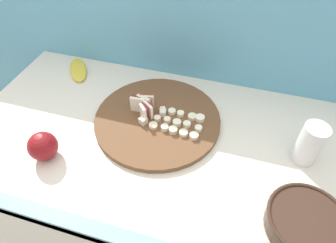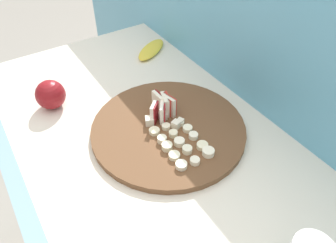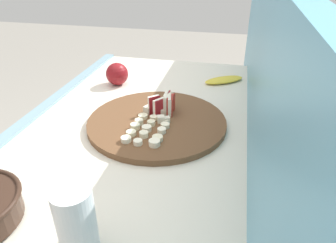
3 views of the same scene
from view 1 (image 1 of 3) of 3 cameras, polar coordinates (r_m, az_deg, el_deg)
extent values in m
cube|color=silver|center=(1.26, -1.31, -16.95)|extent=(1.24, 0.66, 0.90)
cube|color=#7A9EAD|center=(0.74, -9.75, -22.06)|extent=(1.24, 0.04, 0.04)
cube|color=#5BA3C1|center=(1.29, 3.21, 0.83)|extent=(2.40, 0.04, 1.31)
cylinder|color=brown|center=(0.92, -2.11, 0.43)|extent=(0.41, 0.41, 0.02)
cube|color=maroon|center=(0.90, -4.68, 1.84)|extent=(0.03, 0.03, 0.06)
cube|color=white|center=(0.90, -5.02, 1.73)|extent=(0.03, 0.03, 0.06)
cube|color=maroon|center=(0.91, -3.81, 2.64)|extent=(0.04, 0.03, 0.05)
cube|color=white|center=(0.91, -4.13, 2.48)|extent=(0.05, 0.04, 0.05)
cube|color=#B22D23|center=(0.93, -4.57, 3.91)|extent=(0.05, 0.02, 0.06)
cube|color=beige|center=(0.93, -4.86, 3.63)|extent=(0.05, 0.03, 0.06)
cube|color=maroon|center=(0.93, -6.02, 3.66)|extent=(0.05, 0.01, 0.05)
cube|color=#EFE5CC|center=(0.93, -6.14, 3.40)|extent=(0.05, 0.01, 0.05)
cube|color=#B22D23|center=(0.93, -4.22, 4.05)|extent=(0.05, 0.01, 0.06)
cube|color=beige|center=(0.93, -4.27, 3.79)|extent=(0.05, 0.02, 0.06)
cube|color=#EFE5CC|center=(0.92, -4.08, 1.80)|extent=(0.02, 0.02, 0.02)
cube|color=beige|center=(0.93, -1.07, 2.39)|extent=(0.02, 0.02, 0.02)
cube|color=#EFE5CC|center=(0.92, -1.08, 1.74)|extent=(0.03, 0.03, 0.02)
cube|color=#EFE5CC|center=(0.93, -4.15, 2.19)|extent=(0.02, 0.02, 0.02)
cube|color=beige|center=(0.90, -4.97, 0.16)|extent=(0.03, 0.03, 0.02)
cylinder|color=beige|center=(0.89, -2.97, -0.83)|extent=(0.03, 0.03, 0.01)
cylinder|color=#F4EAC6|center=(0.88, -0.67, -1.25)|extent=(0.02, 0.02, 0.02)
cylinder|color=beige|center=(0.87, 1.01, -1.74)|extent=(0.03, 0.03, 0.02)
cylinder|color=beige|center=(0.87, 3.11, -2.31)|extent=(0.03, 0.03, 0.01)
cylinder|color=white|center=(0.86, 5.21, -2.88)|extent=(0.03, 0.03, 0.01)
cylinder|color=#F4EAC6|center=(0.91, -2.16, 0.65)|extent=(0.02, 0.02, 0.01)
cylinder|color=beige|center=(0.90, -0.17, 0.32)|extent=(0.02, 0.02, 0.01)
cylinder|color=white|center=(0.89, 1.79, -0.26)|extent=(0.03, 0.03, 0.01)
cylinder|color=#F4EAC6|center=(0.89, 3.79, -0.60)|extent=(0.02, 0.02, 0.01)
cylinder|color=white|center=(0.88, 6.10, -1.37)|extent=(0.02, 0.02, 0.01)
cylinder|color=white|center=(0.93, -1.03, 2.22)|extent=(0.02, 0.02, 0.01)
cylinder|color=#F4EAC6|center=(0.93, 0.79, 2.01)|extent=(0.03, 0.03, 0.01)
cylinder|color=white|center=(0.92, 2.51, 1.55)|extent=(0.02, 0.02, 0.01)
cylinder|color=beige|center=(0.91, 4.87, 0.96)|extent=(0.03, 0.03, 0.01)
cylinder|color=white|center=(0.91, 6.42, 0.64)|extent=(0.03, 0.03, 0.02)
cylinder|color=#382319|center=(0.79, 25.09, -18.85)|extent=(0.10, 0.10, 0.01)
cylinder|color=#382319|center=(0.77, 25.75, -17.94)|extent=(0.18, 0.18, 0.05)
torus|color=#382319|center=(0.75, 26.36, -17.07)|extent=(0.19, 0.19, 0.01)
ellipsoid|color=gold|center=(1.18, -17.50, 9.87)|extent=(0.14, 0.17, 0.02)
cylinder|color=white|center=(0.87, 26.44, -4.03)|extent=(0.07, 0.07, 0.13)
sphere|color=maroon|center=(0.88, -23.73, -4.52)|extent=(0.08, 0.08, 0.08)
camera|label=2|loc=(0.42, 65.81, 10.71)|focal=34.93mm
camera|label=3|loc=(1.01, 52.68, 17.49)|focal=33.40mm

